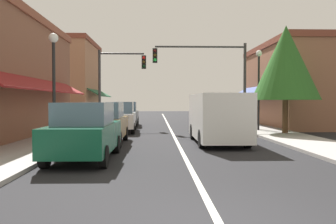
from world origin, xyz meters
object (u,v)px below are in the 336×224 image
(parked_car_nearest_left, at_px, (85,132))
(street_lamp_left_near, at_px, (54,70))
(parked_car_far_left, at_px, (126,114))
(street_lamp_right_mid, at_px, (259,77))
(traffic_signal_mast_arm, at_px, (212,69))
(traffic_signal_left_corner, at_px, (116,76))
(tree_right_near, at_px, (286,63))
(van_in_lane, at_px, (217,117))
(parked_car_second_left, at_px, (103,123))
(parked_car_third_left, at_px, (120,117))

(parked_car_nearest_left, height_order, street_lamp_left_near, street_lamp_left_near)
(street_lamp_left_near, bearing_deg, parked_car_far_left, 82.00)
(parked_car_far_left, xyz_separation_m, street_lamp_right_mid, (8.21, -5.24, 2.34))
(traffic_signal_mast_arm, relative_size, traffic_signal_left_corner, 1.13)
(street_lamp_left_near, distance_m, tree_right_near, 11.84)
(van_in_lane, xyz_separation_m, tree_right_near, (4.25, 3.34, 2.70))
(parked_car_second_left, bearing_deg, traffic_signal_left_corner, 93.82)
(street_lamp_left_near, relative_size, tree_right_near, 0.75)
(traffic_signal_left_corner, relative_size, tree_right_near, 0.91)
(parked_car_third_left, height_order, parked_car_far_left, same)
(traffic_signal_left_corner, xyz_separation_m, street_lamp_right_mid, (8.77, -3.75, -0.31))
(parked_car_nearest_left, xyz_separation_m, parked_car_second_left, (-0.04, 3.93, 0.00))
(street_lamp_left_near, height_order, street_lamp_right_mid, street_lamp_right_mid)
(parked_car_nearest_left, height_order, parked_car_far_left, same)
(street_lamp_left_near, bearing_deg, parked_car_third_left, 75.73)
(traffic_signal_mast_arm, bearing_deg, parked_car_nearest_left, -117.10)
(parked_car_third_left, xyz_separation_m, traffic_signal_mast_arm, (5.69, 1.73, 2.98))
(parked_car_second_left, bearing_deg, street_lamp_right_mid, 33.24)
(traffic_signal_mast_arm, xyz_separation_m, traffic_signal_left_corner, (-6.35, 1.72, -0.32))
(parked_car_far_left, height_order, traffic_signal_mast_arm, traffic_signal_mast_arm)
(parked_car_second_left, distance_m, van_in_lane, 4.87)
(parked_car_far_left, xyz_separation_m, street_lamp_left_near, (-1.67, -11.89, 2.11))
(street_lamp_left_near, xyz_separation_m, street_lamp_right_mid, (9.88, 6.65, 0.23))
(street_lamp_right_mid, relative_size, tree_right_near, 0.82)
(tree_right_near, bearing_deg, street_lamp_left_near, -155.81)
(tree_right_near, bearing_deg, van_in_lane, -141.79)
(traffic_signal_left_corner, distance_m, street_lamp_right_mid, 9.54)
(parked_car_third_left, distance_m, van_in_lane, 7.24)
(parked_car_nearest_left, xyz_separation_m, traffic_signal_mast_arm, (5.77, 11.27, 2.98))
(parked_car_nearest_left, height_order, tree_right_near, tree_right_near)
(parked_car_far_left, height_order, tree_right_near, tree_right_near)
(parked_car_third_left, height_order, traffic_signal_mast_arm, traffic_signal_mast_arm)
(parked_car_nearest_left, xyz_separation_m, street_lamp_left_near, (-1.69, 2.59, 2.11))
(tree_right_near, bearing_deg, parked_car_second_left, -159.00)
(parked_car_third_left, xyz_separation_m, street_lamp_right_mid, (8.11, -0.31, 2.34))
(van_in_lane, distance_m, street_lamp_right_mid, 6.49)
(parked_car_far_left, height_order, street_lamp_left_near, street_lamp_left_near)
(parked_car_nearest_left, height_order, traffic_signal_left_corner, traffic_signal_left_corner)
(parked_car_far_left, relative_size, street_lamp_left_near, 0.94)
(parked_car_nearest_left, xyz_separation_m, tree_right_near, (9.08, 7.42, 2.97))
(street_lamp_right_mid, bearing_deg, parked_car_far_left, 147.45)
(parked_car_far_left, bearing_deg, parked_car_nearest_left, -91.14)
(parked_car_nearest_left, height_order, street_lamp_right_mid, street_lamp_right_mid)
(van_in_lane, xyz_separation_m, street_lamp_left_near, (-6.52, -1.49, 1.84))
(parked_car_third_left, xyz_separation_m, parked_car_far_left, (-0.10, 4.93, 0.00))
(parked_car_third_left, relative_size, street_lamp_left_near, 0.95)
(traffic_signal_left_corner, bearing_deg, traffic_signal_mast_arm, -15.15)
(parked_car_far_left, bearing_deg, parked_car_third_left, -90.07)
(parked_car_second_left, xyz_separation_m, parked_car_third_left, (0.11, 5.62, 0.00))
(parked_car_nearest_left, xyz_separation_m, traffic_signal_left_corner, (-0.58, 12.99, 2.66))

